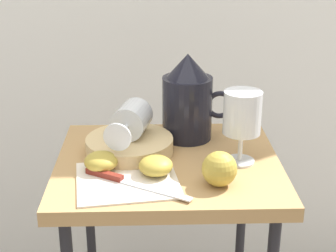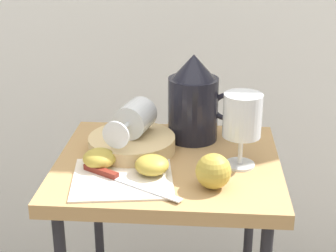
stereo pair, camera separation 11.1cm
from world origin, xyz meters
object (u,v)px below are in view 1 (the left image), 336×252
object	(u,v)px
basket_tray	(130,145)
knife	(121,180)
wine_glass_upright	(242,116)
apple_half_left	(101,161)
apple_whole	(219,169)
wine_glass_tipped_near	(131,120)
table	(168,193)
apple_half_right	(156,166)
pitcher	(188,105)

from	to	relation	value
basket_tray	knife	bearing A→B (deg)	-94.33
wine_glass_upright	apple_half_left	size ratio (longest dim) A/B	2.28
basket_tray	apple_whole	size ratio (longest dim) A/B	2.79
wine_glass_tipped_near	knife	distance (m)	0.17
wine_glass_upright	apple_whole	size ratio (longest dim) A/B	2.28
wine_glass_tipped_near	knife	size ratio (longest dim) A/B	0.75
table	wine_glass_tipped_near	world-z (taller)	wine_glass_tipped_near
wine_glass_tipped_near	apple_whole	bearing A→B (deg)	-44.16
wine_glass_upright	apple_half_left	world-z (taller)	wine_glass_upright
table	apple_half_left	size ratio (longest dim) A/B	9.77
apple_half_left	apple_whole	distance (m)	0.25
basket_tray	table	bearing A→B (deg)	-26.52
wine_glass_tipped_near	apple_half_right	distance (m)	0.15
apple_half_right	knife	distance (m)	0.08
table	wine_glass_upright	size ratio (longest dim) A/B	4.28
basket_tray	apple_half_right	xyz separation A→B (m)	(0.06, -0.12, 0.01)
table	apple_half_left	bearing A→B (deg)	-160.11
knife	wine_glass_tipped_near	bearing A→B (deg)	84.31
wine_glass_tipped_near	basket_tray	bearing A→B (deg)	-110.18
table	apple_whole	xyz separation A→B (m)	(0.10, -0.12, 0.12)
table	knife	xyz separation A→B (m)	(-0.10, -0.10, 0.09)
apple_half_left	table	bearing A→B (deg)	19.89
basket_tray	apple_half_right	bearing A→B (deg)	-63.65
wine_glass_upright	basket_tray	bearing A→B (deg)	166.60
apple_whole	table	bearing A→B (deg)	129.79
table	apple_whole	size ratio (longest dim) A/B	9.77
table	knife	bearing A→B (deg)	-132.57
wine_glass_tipped_near	apple_half_right	size ratio (longest dim) A/B	2.29
pitcher	apple_half_right	distance (m)	0.22
pitcher	apple_half_left	bearing A→B (deg)	-137.26
wine_glass_upright	apple_half_right	size ratio (longest dim) A/B	2.28
table	wine_glass_tipped_near	xyz separation A→B (m)	(-0.08, 0.06, 0.16)
wine_glass_upright	apple_whole	bearing A→B (deg)	-119.45
pitcher	apple_half_right	bearing A→B (deg)	-111.28
table	pitcher	distance (m)	0.21
apple_whole	knife	size ratio (longest dim) A/B	0.33
table	wine_glass_tipped_near	size ratio (longest dim) A/B	4.27
wine_glass_upright	knife	world-z (taller)	wine_glass_upright
apple_whole	wine_glass_upright	bearing A→B (deg)	60.55
pitcher	apple_half_left	size ratio (longest dim) A/B	2.93
basket_tray	wine_glass_upright	bearing A→B (deg)	-13.40
wine_glass_tipped_near	pitcher	bearing A→B (deg)	28.15
pitcher	apple_whole	size ratio (longest dim) A/B	2.93
wine_glass_tipped_near	apple_half_left	world-z (taller)	wine_glass_tipped_near
apple_half_left	knife	bearing A→B (deg)	-50.65
pitcher	wine_glass_tipped_near	xyz separation A→B (m)	(-0.13, -0.07, -0.01)
pitcher	wine_glass_tipped_near	distance (m)	0.15
table	wine_glass_tipped_near	bearing A→B (deg)	145.28
pitcher	knife	world-z (taller)	pitcher
pitcher	apple_half_right	xyz separation A→B (m)	(-0.08, -0.20, -0.06)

